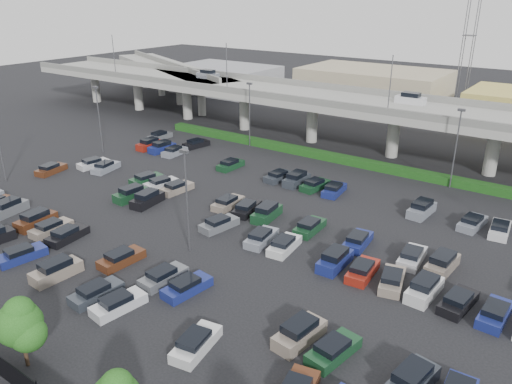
# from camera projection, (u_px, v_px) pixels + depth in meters

# --- Properties ---
(ground) EXTENTS (280.00, 280.00, 0.00)m
(ground) POSITION_uv_depth(u_px,v_px,m) (239.00, 222.00, 54.93)
(ground) COLOR black
(overpass) EXTENTS (150.00, 13.00, 15.80)m
(overpass) POSITION_uv_depth(u_px,v_px,m) (363.00, 107.00, 76.62)
(overpass) COLOR gray
(overpass) RESTS_ON ground
(on_ramp) EXTENTS (50.93, 30.13, 8.80)m
(on_ramp) POSITION_uv_depth(u_px,v_px,m) (170.00, 70.00, 112.84)
(on_ramp) COLOR gray
(on_ramp) RESTS_ON ground
(hedge) EXTENTS (66.00, 1.60, 1.10)m
(hedge) POSITION_uv_depth(u_px,v_px,m) (341.00, 159.00, 73.61)
(hedge) COLOR #103810
(hedge) RESTS_ON ground
(tree_row) EXTENTS (65.07, 3.66, 5.94)m
(tree_row) POSITION_uv_depth(u_px,v_px,m) (6.00, 316.00, 33.19)
(tree_row) COLOR #332316
(tree_row) RESTS_ON ground
(parked_cars) EXTENTS (63.09, 41.67, 1.67)m
(parked_cars) POSITION_uv_depth(u_px,v_px,m) (214.00, 228.00, 52.05)
(parked_cars) COLOR silver
(parked_cars) RESTS_ON ground
(light_poles) EXTENTS (66.90, 48.38, 10.30)m
(light_poles) POSITION_uv_depth(u_px,v_px,m) (220.00, 157.00, 56.31)
(light_poles) COLOR #4F4F54
(light_poles) RESTS_ON ground
(distant_buildings) EXTENTS (138.00, 24.00, 9.00)m
(distant_buildings) POSITION_uv_depth(u_px,v_px,m) (490.00, 105.00, 93.58)
(distant_buildings) COLOR gray
(distant_buildings) RESTS_ON ground
(comm_tower) EXTENTS (2.40, 2.40, 30.00)m
(comm_tower) POSITION_uv_depth(u_px,v_px,m) (470.00, 32.00, 102.83)
(comm_tower) COLOR #4F4F54
(comm_tower) RESTS_ON ground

